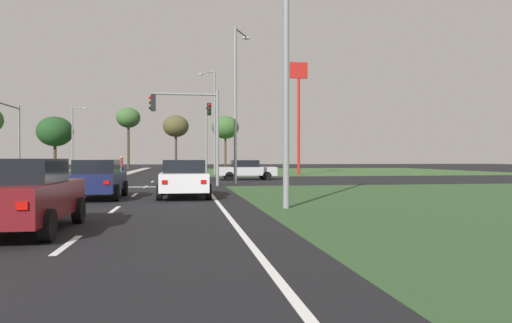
{
  "coord_description": "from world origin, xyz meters",
  "views": [
    {
      "loc": [
        5.62,
        -3.84,
        1.59
      ],
      "look_at": [
        10.33,
        26.24,
        1.41
      ],
      "focal_mm": 32.69,
      "sensor_mm": 36.0,
      "label": 1
    }
  ],
  "objects_px": {
    "car_navy_fourth": "(98,179)",
    "street_lamp_third": "(214,117)",
    "street_lamp_near": "(290,28)",
    "treeline_fifth": "(225,128)",
    "car_silver_second": "(246,170)",
    "traffic_signal_near_right": "(193,121)",
    "fastfood_pole_sign": "(299,93)",
    "car_maroon_near": "(22,195)",
    "street_lamp_fourth": "(74,135)",
    "traffic_signal_far_left": "(10,126)",
    "car_beige_sixth": "(112,166)",
    "street_lamp_second": "(236,97)",
    "treeline_second": "(55,132)",
    "treeline_third": "(128,118)",
    "car_blue_third": "(19,170)",
    "treeline_fourth": "(176,126)",
    "pedestrian_at_median": "(121,163)",
    "traffic_signal_far_right": "(207,127)",
    "car_white_fifth": "(184,178)"
  },
  "relations": [
    {
      "from": "street_lamp_near",
      "to": "treeline_fifth",
      "type": "xyz_separation_m",
      "value": [
        2.77,
        53.92,
        0.4
      ]
    },
    {
      "from": "car_silver_second",
      "to": "pedestrian_at_median",
      "type": "xyz_separation_m",
      "value": [
        -10.55,
        10.97,
        0.42
      ]
    },
    {
      "from": "car_blue_third",
      "to": "treeline_second",
      "type": "xyz_separation_m",
      "value": [
        -6.68,
        34.95,
        4.62
      ]
    },
    {
      "from": "street_lamp_fourth",
      "to": "fastfood_pole_sign",
      "type": "distance_m",
      "value": 32.13
    },
    {
      "from": "street_lamp_fourth",
      "to": "treeline_fifth",
      "type": "height_order",
      "value": "street_lamp_fourth"
    },
    {
      "from": "pedestrian_at_median",
      "to": "treeline_fifth",
      "type": "xyz_separation_m",
      "value": [
        11.99,
        22.58,
        4.99
      ]
    },
    {
      "from": "car_maroon_near",
      "to": "car_beige_sixth",
      "type": "xyz_separation_m",
      "value": [
        -4.55,
        44.31,
        -0.05
      ]
    },
    {
      "from": "street_lamp_second",
      "to": "treeline_second",
      "type": "relative_size",
      "value": 1.32
    },
    {
      "from": "car_navy_fourth",
      "to": "car_beige_sixth",
      "type": "relative_size",
      "value": 0.98
    },
    {
      "from": "traffic_signal_near_right",
      "to": "treeline_third",
      "type": "height_order",
      "value": "treeline_third"
    },
    {
      "from": "street_lamp_fourth",
      "to": "treeline_second",
      "type": "height_order",
      "value": "street_lamp_fourth"
    },
    {
      "from": "car_silver_second",
      "to": "car_maroon_near",
      "type": "bearing_deg",
      "value": -18.63
    },
    {
      "from": "street_lamp_third",
      "to": "car_white_fifth",
      "type": "bearing_deg",
      "value": -96.03
    },
    {
      "from": "street_lamp_second",
      "to": "fastfood_pole_sign",
      "type": "xyz_separation_m",
      "value": [
        8.2,
        16.4,
        2.75
      ]
    },
    {
      "from": "traffic_signal_far_right",
      "to": "treeline_third",
      "type": "height_order",
      "value": "treeline_third"
    },
    {
      "from": "traffic_signal_near_right",
      "to": "car_beige_sixth",
      "type": "bearing_deg",
      "value": 107.12
    },
    {
      "from": "street_lamp_second",
      "to": "treeline_third",
      "type": "xyz_separation_m",
      "value": [
        -11.42,
        41.92,
        2.07
      ]
    },
    {
      "from": "street_lamp_third",
      "to": "traffic_signal_far_right",
      "type": "bearing_deg",
      "value": -96.57
    },
    {
      "from": "car_beige_sixth",
      "to": "street_lamp_second",
      "type": "bearing_deg",
      "value": 113.99
    },
    {
      "from": "car_blue_third",
      "to": "fastfood_pole_sign",
      "type": "bearing_deg",
      "value": -62.41
    },
    {
      "from": "car_navy_fourth",
      "to": "street_lamp_third",
      "type": "distance_m",
      "value": 30.76
    },
    {
      "from": "car_silver_second",
      "to": "traffic_signal_near_right",
      "type": "bearing_deg",
      "value": -28.55
    },
    {
      "from": "street_lamp_third",
      "to": "treeline_third",
      "type": "distance_m",
      "value": 25.22
    },
    {
      "from": "street_lamp_third",
      "to": "fastfood_pole_sign",
      "type": "height_order",
      "value": "fastfood_pole_sign"
    },
    {
      "from": "car_navy_fourth",
      "to": "street_lamp_second",
      "type": "height_order",
      "value": "street_lamp_second"
    },
    {
      "from": "car_maroon_near",
      "to": "street_lamp_third",
      "type": "height_order",
      "value": "street_lamp_third"
    },
    {
      "from": "car_white_fifth",
      "to": "street_lamp_third",
      "type": "distance_m",
      "value": 30.08
    },
    {
      "from": "car_navy_fourth",
      "to": "car_beige_sixth",
      "type": "bearing_deg",
      "value": 97.38
    },
    {
      "from": "treeline_fifth",
      "to": "street_lamp_fourth",
      "type": "bearing_deg",
      "value": -169.51
    },
    {
      "from": "fastfood_pole_sign",
      "to": "car_silver_second",
      "type": "bearing_deg",
      "value": -121.8
    },
    {
      "from": "treeline_fourth",
      "to": "traffic_signal_near_right",
      "type": "bearing_deg",
      "value": -87.75
    },
    {
      "from": "treeline_fifth",
      "to": "car_silver_second",
      "type": "bearing_deg",
      "value": -92.46
    },
    {
      "from": "car_maroon_near",
      "to": "treeline_fourth",
      "type": "xyz_separation_m",
      "value": [
        2.41,
        57.09,
        5.41
      ]
    },
    {
      "from": "car_silver_second",
      "to": "treeline_fifth",
      "type": "bearing_deg",
      "value": 177.54
    },
    {
      "from": "traffic_signal_far_left",
      "to": "street_lamp_near",
      "type": "distance_m",
      "value": 29.27
    },
    {
      "from": "treeline_third",
      "to": "car_beige_sixth",
      "type": "bearing_deg",
      "value": -89.72
    },
    {
      "from": "street_lamp_third",
      "to": "street_lamp_near",
      "type": "bearing_deg",
      "value": -89.61
    },
    {
      "from": "car_silver_second",
      "to": "car_beige_sixth",
      "type": "relative_size",
      "value": 1.03
    },
    {
      "from": "street_lamp_near",
      "to": "fastfood_pole_sign",
      "type": "xyz_separation_m",
      "value": [
        8.18,
        31.42,
        2.51
      ]
    },
    {
      "from": "car_blue_third",
      "to": "traffic_signal_far_right",
      "type": "relative_size",
      "value": 0.68
    },
    {
      "from": "street_lamp_fourth",
      "to": "fastfood_pole_sign",
      "type": "height_order",
      "value": "fastfood_pole_sign"
    },
    {
      "from": "traffic_signal_far_left",
      "to": "street_lamp_fourth",
      "type": "relative_size",
      "value": 0.7
    },
    {
      "from": "car_beige_sixth",
      "to": "car_maroon_near",
      "type": "bearing_deg",
      "value": 95.86
    },
    {
      "from": "fastfood_pole_sign",
      "to": "treeline_second",
      "type": "relative_size",
      "value": 1.51
    },
    {
      "from": "car_beige_sixth",
      "to": "pedestrian_at_median",
      "type": "distance_m",
      "value": 9.42
    },
    {
      "from": "traffic_signal_near_right",
      "to": "street_lamp_fourth",
      "type": "bearing_deg",
      "value": 111.7
    },
    {
      "from": "street_lamp_second",
      "to": "fastfood_pole_sign",
      "type": "relative_size",
      "value": 0.88
    },
    {
      "from": "traffic_signal_far_left",
      "to": "treeline_fifth",
      "type": "distance_m",
      "value": 35.66
    },
    {
      "from": "traffic_signal_far_right",
      "to": "street_lamp_near",
      "type": "height_order",
      "value": "street_lamp_near"
    },
    {
      "from": "car_navy_fourth",
      "to": "treeline_second",
      "type": "distance_m",
      "value": 51.98
    }
  ]
}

